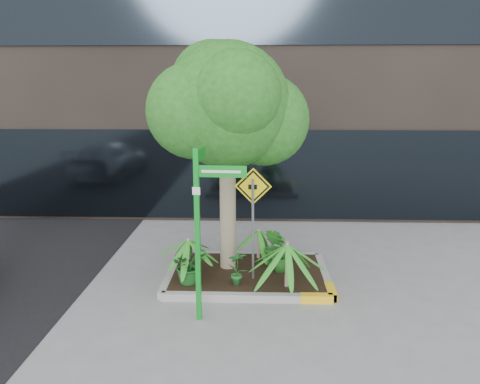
{
  "coord_description": "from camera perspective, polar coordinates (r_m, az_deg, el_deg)",
  "views": [
    {
      "loc": [
        0.36,
        -8.84,
        3.93
      ],
      "look_at": [
        0.04,
        0.2,
        1.86
      ],
      "focal_mm": 35.0,
      "sensor_mm": 36.0,
      "label": 1
    }
  ],
  "objects": [
    {
      "name": "shrub_a",
      "position": [
        9.25,
        -6.22,
        -8.81
      ],
      "size": [
        0.87,
        0.87,
        0.74
      ],
      "primitive_type": "imported",
      "rotation": [
        0.0,
        0.0,
        0.37
      ],
      "color": "#17511A",
      "rests_on": "planter"
    },
    {
      "name": "shrub_d",
      "position": [
        10.04,
        4.21,
        -6.69
      ],
      "size": [
        0.64,
        0.64,
        0.85
      ],
      "primitive_type": "imported",
      "rotation": [
        0.0,
        0.0,
        5.26
      ],
      "color": "#20631C",
      "rests_on": "planter"
    },
    {
      "name": "street_sign_post",
      "position": [
        7.73,
        -4.75,
        -2.91
      ],
      "size": [
        0.88,
        0.87,
        2.96
      ],
      "rotation": [
        0.0,
        0.0,
        -0.06
      ],
      "color": "#0D9120",
      "rests_on": "ground"
    },
    {
      "name": "shrub_c",
      "position": [
        9.13,
        -0.35,
        -9.18
      ],
      "size": [
        0.45,
        0.45,
        0.7
      ],
      "primitive_type": "imported",
      "rotation": [
        0.0,
        0.0,
        3.4
      ],
      "color": "#1E6323",
      "rests_on": "planter"
    },
    {
      "name": "shrub_b",
      "position": [
        9.8,
        5.06,
        -7.45
      ],
      "size": [
        0.52,
        0.52,
        0.76
      ],
      "primitive_type": "imported",
      "rotation": [
        0.0,
        0.0,
        1.83
      ],
      "color": "#21631D",
      "rests_on": "planter"
    },
    {
      "name": "cattle_sign",
      "position": [
        8.86,
        1.6,
        -1.74
      ],
      "size": [
        0.7,
        0.34,
        2.28
      ],
      "rotation": [
        0.0,
        0.0,
        -0.06
      ],
      "color": "slate",
      "rests_on": "ground"
    },
    {
      "name": "palm_left",
      "position": [
        9.49,
        -6.33,
        -5.85
      ],
      "size": [
        0.9,
        0.9,
        1.0
      ],
      "color": "gray",
      "rests_on": "ground"
    },
    {
      "name": "tree",
      "position": [
        9.42,
        -1.58,
        10.52
      ],
      "size": [
        3.23,
        2.87,
        4.85
      ],
      "color": "gray",
      "rests_on": "ground"
    },
    {
      "name": "palm_front",
      "position": [
        8.92,
        5.78,
        -6.37
      ],
      "size": [
        1.02,
        1.02,
        1.13
      ],
      "color": "gray",
      "rests_on": "ground"
    },
    {
      "name": "ground",
      "position": [
        9.67,
        -0.31,
        -11.08
      ],
      "size": [
        80.0,
        80.0,
        0.0
      ],
      "primitive_type": "plane",
      "color": "gray",
      "rests_on": "ground"
    },
    {
      "name": "palm_back",
      "position": [
        10.4,
        2.28,
        -4.69
      ],
      "size": [
        0.77,
        0.77,
        0.86
      ],
      "color": "gray",
      "rests_on": "ground"
    },
    {
      "name": "planter",
      "position": [
        9.88,
        1.12,
        -9.91
      ],
      "size": [
        3.35,
        2.36,
        0.15
      ],
      "color": "#9E9E99",
      "rests_on": "ground"
    }
  ]
}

